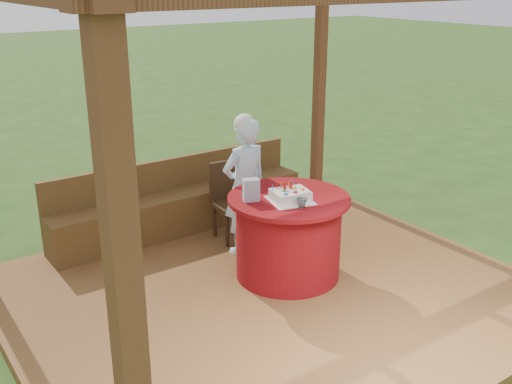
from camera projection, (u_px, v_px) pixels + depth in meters
ground at (272, 301)px, 5.53m from camera, size 60.00×60.00×0.00m
deck at (272, 295)px, 5.51m from camera, size 4.50×4.00×0.12m
pergola at (274, 33)px, 4.71m from camera, size 4.50×4.00×2.72m
bench at (181, 207)px, 6.72m from camera, size 3.00×0.42×0.80m
table at (288, 236)px, 5.63m from camera, size 1.14×1.14×0.80m
chair at (230, 197)px, 6.47m from camera, size 0.43×0.43×0.84m
elderly_woman at (245, 185)px, 6.02m from camera, size 0.53×0.36×1.46m
birthday_cake at (290, 195)px, 5.38m from camera, size 0.45×0.45×0.17m
gift_bag at (251, 190)px, 5.37m from camera, size 0.17×0.14×0.20m
drinking_glass at (302, 203)px, 5.23m from camera, size 0.12×0.12×0.08m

